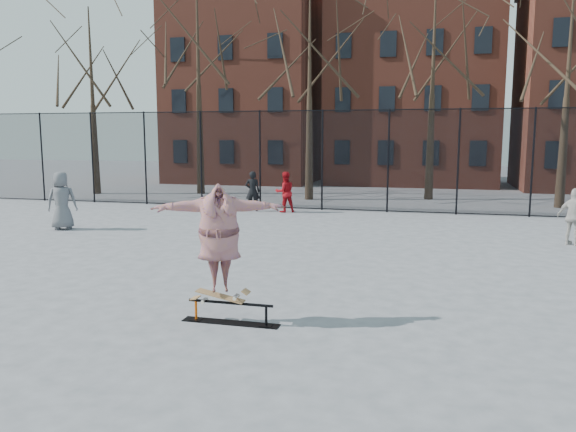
% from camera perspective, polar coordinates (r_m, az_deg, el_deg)
% --- Properties ---
extents(ground, '(100.00, 100.00, 0.00)m').
position_cam_1_polar(ground, '(9.97, -3.06, -9.28)').
color(ground, slate).
extents(skate_rail, '(1.61, 0.25, 0.35)m').
position_cam_1_polar(skate_rail, '(9.19, -5.85, -9.94)').
color(skate_rail, black).
rests_on(skate_rail, ground).
extents(skateboard, '(0.87, 0.21, 0.10)m').
position_cam_1_polar(skateboard, '(9.17, -6.88, -8.25)').
color(skateboard, '#97633C').
rests_on(skateboard, skate_rail).
extents(skater, '(2.18, 1.35, 1.73)m').
position_cam_1_polar(skater, '(8.96, -6.99, -2.62)').
color(skater, '#44317B').
rests_on(skater, skateboard).
extents(bystander_grey, '(1.07, 0.93, 1.86)m').
position_cam_1_polar(bystander_grey, '(19.26, -22.00, 1.46)').
color(bystander_grey, '#5D5E61').
rests_on(bystander_grey, ground).
extents(bystander_black, '(0.65, 0.51, 1.59)m').
position_cam_1_polar(bystander_black, '(22.27, -3.62, 2.54)').
color(bystander_black, black).
rests_on(bystander_black, ground).
extents(bystander_red, '(0.97, 0.91, 1.58)m').
position_cam_1_polar(bystander_red, '(21.90, -0.31, 2.45)').
color(bystander_red, '#A70E15').
rests_on(bystander_red, ground).
extents(bystander_white, '(0.97, 0.85, 1.57)m').
position_cam_1_polar(bystander_white, '(17.17, 27.09, -0.09)').
color(bystander_white, '#BCB6AE').
rests_on(bystander_white, ground).
extents(fence, '(34.03, 0.07, 4.00)m').
position_cam_1_polar(fence, '(22.28, 7.02, 5.74)').
color(fence, black).
rests_on(fence, ground).
extents(tree_row, '(33.66, 7.46, 10.67)m').
position_cam_1_polar(tree_row, '(26.76, 7.92, 17.52)').
color(tree_row, black).
rests_on(tree_row, ground).
extents(rowhouses, '(29.00, 7.00, 13.00)m').
position_cam_1_polar(rowhouses, '(35.27, 11.19, 13.07)').
color(rowhouses, brown).
rests_on(rowhouses, ground).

